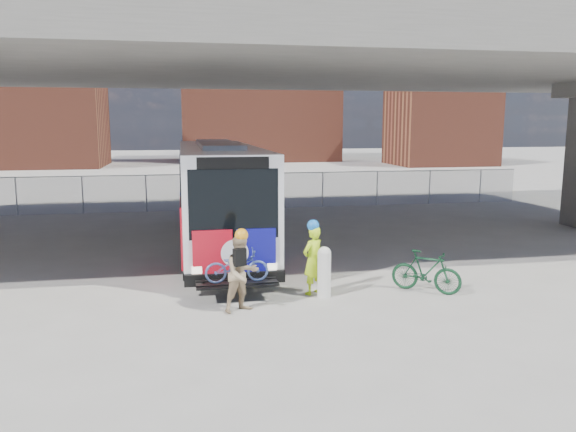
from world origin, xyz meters
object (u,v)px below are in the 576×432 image
object	(u,v)px
bus	(218,187)
bollard	(324,270)
cyclist_hivis	(313,258)
cyclist_tan	(242,273)
bike_parked	(426,271)

from	to	relation	value
bus	bollard	size ratio (longest dim) A/B	9.97
bus	cyclist_hivis	world-z (taller)	bus
cyclist_tan	bollard	bearing A→B (deg)	-8.22
cyclist_hivis	cyclist_tan	world-z (taller)	cyclist_tan
bollard	bike_parked	distance (m)	2.70
cyclist_hivis	bike_parked	size ratio (longest dim) A/B	1.06
cyclist_hivis	cyclist_tan	xyz separation A→B (m)	(-1.92, -1.02, -0.01)
bus	cyclist_hivis	xyz separation A→B (m)	(1.96, -6.34, -1.18)
bus	cyclist_tan	size ratio (longest dim) A/B	6.58
bollard	cyclist_hivis	bearing A→B (deg)	126.08
bollard	cyclist_hivis	distance (m)	0.44
bus	bollard	world-z (taller)	bus
bus	cyclist_hivis	size ratio (longest dim) A/B	6.67
cyclist_tan	bike_parked	world-z (taller)	cyclist_tan
bollard	cyclist_tan	bearing A→B (deg)	-161.54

